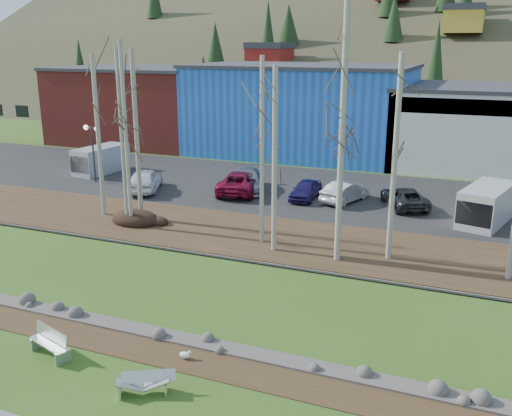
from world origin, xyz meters
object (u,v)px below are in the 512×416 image
at_px(car_0, 145,180).
at_px(car_4, 346,192).
at_px(bench_damaged, 145,383).
at_px(seagull, 185,355).
at_px(car_1, 241,182).
at_px(street_lamp, 92,138).
at_px(car_3, 306,190).
at_px(van_grey, 99,160).
at_px(bench_intact, 50,343).
at_px(car_2, 247,180).
at_px(van_white, 486,205).
at_px(car_5, 404,197).

distance_m(car_0, car_4, 14.06).
bearing_deg(bench_damaged, seagull, 56.03).
height_order(car_0, car_1, car_0).
height_order(street_lamp, car_3, street_lamp).
height_order(bench_damaged, van_grey, van_grey).
distance_m(bench_intact, car_3, 22.19).
height_order(car_0, van_grey, van_grey).
height_order(bench_damaged, car_1, car_1).
bearing_deg(car_0, street_lamp, -30.41).
xyz_separation_m(car_2, van_white, (15.79, -1.88, 0.35)).
relative_size(seagull, car_4, 0.11).
relative_size(bench_intact, car_0, 0.40).
distance_m(street_lamp, van_white, 27.46).
relative_size(car_0, car_3, 1.25).
bearing_deg(car_3, car_0, -169.50).
height_order(street_lamp, car_5, street_lamp).
distance_m(seagull, van_grey, 29.74).
relative_size(bench_intact, van_grey, 0.38).
bearing_deg(van_grey, car_0, -22.07).
bearing_deg(car_5, car_4, -24.45).
xyz_separation_m(car_3, van_white, (11.24, -1.19, 0.44)).
xyz_separation_m(car_0, car_5, (17.60, 2.67, -0.17)).
bearing_deg(street_lamp, car_2, 23.73).
distance_m(seagull, car_4, 21.04).
relative_size(street_lamp, van_white, 0.80).
relative_size(car_2, car_3, 1.34).
relative_size(car_1, car_3, 1.45).
distance_m(seagull, car_5, 21.62).
distance_m(car_3, van_grey, 17.81).
distance_m(car_4, van_white, 8.74).
relative_size(seagull, car_1, 0.08).
bearing_deg(car_2, van_white, -28.36).
relative_size(car_5, van_grey, 0.92).
height_order(bench_damaged, car_4, car_4).
xyz_separation_m(car_1, car_2, (0.18, 0.76, -0.03)).
bearing_deg(bench_damaged, car_4, 59.47).
height_order(seagull, van_grey, van_grey).
bearing_deg(car_2, car_0, -178.72).
relative_size(seagull, van_grey, 0.09).
bearing_deg(car_0, car_5, 167.15).
height_order(car_5, van_grey, van_grey).
bearing_deg(bench_intact, car_4, 95.60).
distance_m(bench_intact, seagull, 4.65).
xyz_separation_m(car_2, car_3, (4.55, -0.68, -0.09)).
bearing_deg(van_grey, seagull, -41.84).
relative_size(bench_damaged, car_0, 0.36).
relative_size(street_lamp, car_0, 0.91).
bearing_deg(bench_damaged, car_0, 93.59).
relative_size(bench_damaged, van_grey, 0.34).
distance_m(car_2, car_4, 7.21).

